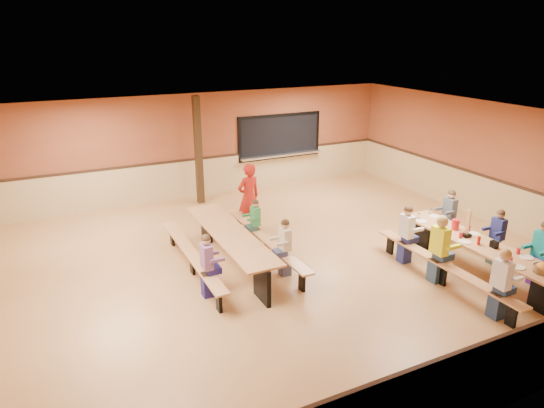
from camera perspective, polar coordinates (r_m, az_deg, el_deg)
name	(u,v)px	position (r m, az deg, el deg)	size (l,w,h in m)	color
ground	(276,264)	(10.27, 0.41, -7.02)	(12.00, 12.00, 0.00)	#A06C3D
room_envelope	(276,233)	(9.98, 0.42, -3.47)	(12.04, 10.04, 3.02)	brown
kitchen_pass_through	(280,138)	(15.11, 0.93, 7.73)	(2.78, 0.28, 1.38)	black
structural_post	(198,151)	(13.57, -8.66, 6.18)	(0.18, 0.18, 3.00)	black
cafeteria_table_main	(476,252)	(10.37, 22.86, -5.19)	(1.91, 3.70, 0.74)	#B87A49
cafeteria_table_second	(230,242)	(10.01, -4.92, -4.50)	(1.91, 3.70, 0.74)	#B87A49
seated_child_white_left	(500,284)	(9.04, 25.28, -8.56)	(0.39, 0.32, 1.25)	white
seated_adult_yellow	(439,250)	(9.85, 19.04, -5.10)	(0.43, 0.35, 1.34)	#F1FF1D
seated_child_grey_left	(406,235)	(10.48, 15.49, -3.50)	(0.38, 0.31, 1.24)	white
seated_child_teal_right	(540,254)	(10.53, 29.04, -5.15)	(0.40, 0.33, 1.28)	teal
seated_child_navy_right	(497,237)	(11.07, 24.94, -3.57)	(0.36, 0.29, 1.18)	navy
seated_child_char_right	(449,216)	(11.87, 20.10, -1.32)	(0.37, 0.30, 1.21)	#484D52
seated_child_purple_sec	(207,266)	(8.91, -7.65, -7.27)	(0.37, 0.30, 1.20)	#774B78
seated_child_green_sec	(255,224)	(10.78, -1.96, -2.40)	(0.33, 0.27, 1.13)	#328142
seated_child_tan_sec	(285,248)	(9.59, 1.54, -5.19)	(0.35, 0.29, 1.17)	beige
standing_woman	(249,197)	(11.70, -2.76, 0.82)	(0.61, 0.40, 1.67)	#A71C13
punch_pitcher	(455,225)	(10.70, 20.78, -2.27)	(0.16, 0.16, 0.22)	#B1171D
chip_bowl	(543,268)	(9.50, 29.28, -6.60)	(0.32, 0.32, 0.15)	orange
napkin_dispenser	(494,244)	(10.12, 24.68, -4.34)	(0.10, 0.14, 0.13)	black
condiment_mustard	(479,239)	(10.19, 23.19, -3.85)	(0.06, 0.06, 0.17)	yellow
condiment_ketchup	(479,241)	(10.12, 23.15, -4.00)	(0.06, 0.06, 0.17)	#B2140F
table_paddle	(467,230)	(10.41, 21.93, -2.87)	(0.16, 0.16, 0.56)	black
place_settings	(478,239)	(10.27, 23.06, -3.83)	(0.65, 3.30, 0.11)	beige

